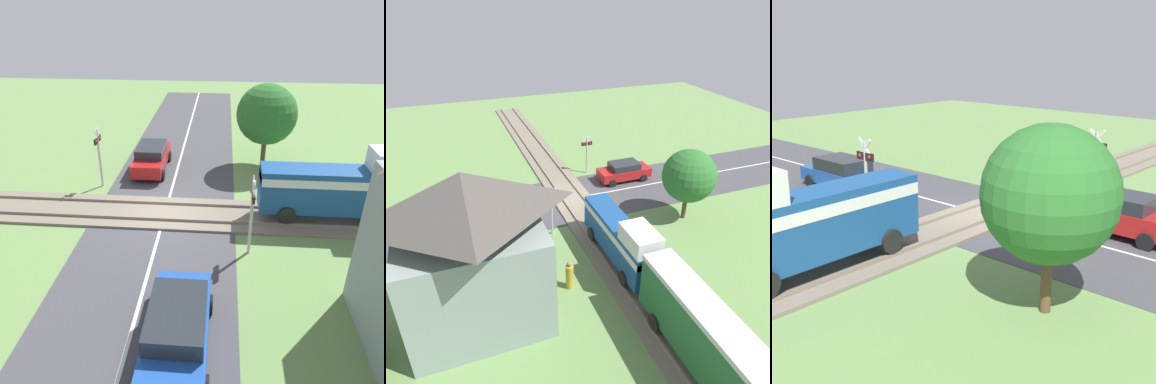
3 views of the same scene
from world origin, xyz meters
The scene contains 11 objects.
ground_plane centered at (0.00, 0.00, 0.00)m, with size 60.00×60.00×0.00m, color #66894C.
road_surface centered at (0.00, 0.00, 0.01)m, with size 48.00×6.40×0.02m.
track_bed centered at (0.00, 0.00, 0.07)m, with size 2.80×48.00×0.24m.
train centered at (0.00, 15.88, 1.89)m, with size 1.58×23.04×3.18m.
car_near_crossing centered at (-4.86, -1.44, 0.79)m, with size 4.07×1.80×1.49m.
car_far_side centered at (7.22, 1.44, 0.77)m, with size 4.35×1.90×1.47m.
crossing_signal_west_approach centered at (-2.60, -3.68, 2.06)m, with size 0.90×0.18×3.22m.
crossing_signal_east_approach centered at (2.60, 3.68, 2.06)m, with size 0.90×0.18×3.22m.
station_building centered at (7.56, 8.98, 3.62)m, with size 6.31×4.86×7.41m.
pedestrian_by_station centered at (3.17, 8.51, 0.73)m, with size 0.40×0.40×1.60m.
tree_roadside_hedge centered at (-6.03, 4.92, 3.05)m, with size 3.37×3.37×4.74m.
Camera 2 is at (7.83, 22.11, 13.31)m, focal length 35.00 mm.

